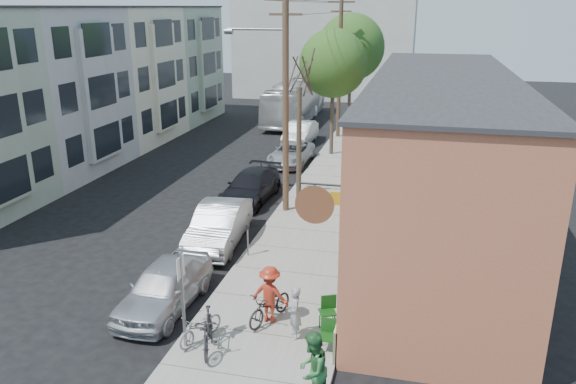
% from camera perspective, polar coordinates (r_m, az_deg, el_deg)
% --- Properties ---
extents(ground, '(120.00, 120.00, 0.00)m').
position_cam_1_polar(ground, '(21.29, -10.71, -7.20)').
color(ground, black).
extents(sidewalk, '(4.50, 58.00, 0.15)m').
position_cam_1_polar(sidewalk, '(30.08, 5.29, 0.87)').
color(sidewalk, gray).
rests_on(sidewalk, ground).
extents(cafe_building, '(6.60, 20.20, 6.61)m').
position_cam_1_polar(cafe_building, '(23.16, 14.98, 3.30)').
color(cafe_building, '#AA5B3F').
rests_on(cafe_building, ground).
extents(apartment_row, '(6.30, 32.00, 9.00)m').
position_cam_1_polar(apartment_row, '(37.56, -19.26, 10.36)').
color(apartment_row, '#9CAA90').
rests_on(apartment_row, ground).
extents(end_cap_building, '(18.00, 8.00, 12.00)m').
position_cam_1_polar(end_cap_building, '(60.37, 3.86, 15.39)').
color(end_cap_building, '#AFB1AB').
rests_on(end_cap_building, ground).
extents(sign_post, '(0.07, 0.45, 2.80)m').
position_cam_1_polar(sign_post, '(15.46, -10.69, -9.90)').
color(sign_post, slate).
rests_on(sign_post, sidewalk).
extents(parking_meter_near, '(0.14, 0.14, 1.24)m').
position_cam_1_polar(parking_meter_near, '(20.98, -4.13, -4.36)').
color(parking_meter_near, slate).
rests_on(parking_meter_near, sidewalk).
extents(parking_meter_far, '(0.14, 0.14, 1.24)m').
position_cam_1_polar(parking_meter_far, '(28.68, 0.92, 1.97)').
color(parking_meter_far, slate).
rests_on(parking_meter_far, sidewalk).
extents(utility_pole_near, '(3.57, 0.28, 10.00)m').
position_cam_1_polar(utility_pole_near, '(24.59, -0.38, 9.79)').
color(utility_pole_near, '#503A28').
rests_on(utility_pole_near, sidewalk).
extents(utility_pole_far, '(1.80, 0.28, 10.00)m').
position_cam_1_polar(utility_pole_far, '(40.05, 5.28, 12.94)').
color(utility_pole_far, '#503A28').
rests_on(utility_pole_far, sidewalk).
extents(tree_bare, '(0.24, 0.24, 5.46)m').
position_cam_1_polar(tree_bare, '(26.10, 1.12, 4.63)').
color(tree_bare, '#44392C').
rests_on(tree_bare, sidewalk).
extents(tree_leafy_mid, '(4.15, 4.15, 7.71)m').
position_cam_1_polar(tree_leafy_mid, '(34.95, 4.62, 12.88)').
color(tree_leafy_mid, '#44392C').
rests_on(tree_leafy_mid, sidewalk).
extents(tree_leafy_far, '(4.94, 4.94, 8.52)m').
position_cam_1_polar(tree_leafy_far, '(43.04, 6.43, 14.40)').
color(tree_leafy_far, '#44392C').
rests_on(tree_leafy_far, sidewalk).
extents(patio_chair_a, '(0.66, 0.66, 0.88)m').
position_cam_1_polar(patio_chair_a, '(16.78, 4.02, -12.05)').
color(patio_chair_a, '#123F11').
rests_on(patio_chair_a, sidewalk).
extents(patio_chair_b, '(0.53, 0.53, 0.88)m').
position_cam_1_polar(patio_chair_b, '(15.67, 4.06, -14.45)').
color(patio_chair_b, '#123F11').
rests_on(patio_chair_b, sidewalk).
extents(patron_grey, '(0.55, 0.66, 1.55)m').
position_cam_1_polar(patron_grey, '(16.02, 0.67, -12.19)').
color(patron_grey, gray).
rests_on(patron_grey, sidewalk).
extents(patron_green, '(0.86, 1.03, 1.91)m').
position_cam_1_polar(patron_green, '(13.56, 2.47, -17.63)').
color(patron_green, '#296831').
rests_on(patron_green, sidewalk).
extents(cyclist, '(1.22, 0.81, 1.75)m').
position_cam_1_polar(cyclist, '(16.75, -1.84, -10.35)').
color(cyclist, '#9E2716').
rests_on(cyclist, sidewalk).
extents(cyclist_bike, '(1.34, 2.00, 0.99)m').
position_cam_1_polar(cyclist_bike, '(16.93, -1.83, -11.48)').
color(cyclist_bike, black).
rests_on(cyclist_bike, sidewalk).
extents(parked_bike_a, '(1.03, 1.96, 1.13)m').
position_cam_1_polar(parked_bike_a, '(15.78, -8.15, -13.81)').
color(parked_bike_a, black).
rests_on(parked_bike_a, sidewalk).
extents(parked_bike_b, '(1.13, 1.73, 0.86)m').
position_cam_1_polar(parked_bike_b, '(16.24, -8.85, -13.40)').
color(parked_bike_b, slate).
rests_on(parked_bike_b, sidewalk).
extents(car_0, '(1.91, 4.46, 1.50)m').
position_cam_1_polar(car_0, '(18.16, -12.46, -9.37)').
color(car_0, '#B1B3B9').
rests_on(car_0, ground).
extents(car_1, '(2.11, 5.03, 1.62)m').
position_cam_1_polar(car_1, '(22.47, -7.04, -3.36)').
color(car_1, '#AAAAB2').
rests_on(car_1, ground).
extents(car_2, '(2.25, 4.99, 1.42)m').
position_cam_1_polar(car_2, '(27.41, -3.81, 0.56)').
color(car_2, black).
rests_on(car_2, ground).
extents(car_3, '(2.25, 4.65, 1.28)m').
position_cam_1_polar(car_3, '(33.85, 0.31, 3.93)').
color(car_3, '#B3B6BB').
rests_on(car_3, ground).
extents(car_4, '(1.71, 4.70, 1.54)m').
position_cam_1_polar(car_4, '(38.81, 1.26, 6.00)').
color(car_4, '#B0B6B8').
rests_on(car_4, ground).
extents(bus, '(2.94, 11.66, 3.23)m').
position_cam_1_polar(bus, '(46.77, 0.73, 9.18)').
color(bus, silver).
rests_on(bus, ground).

